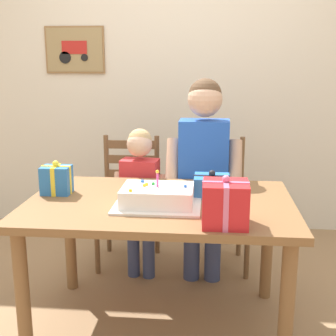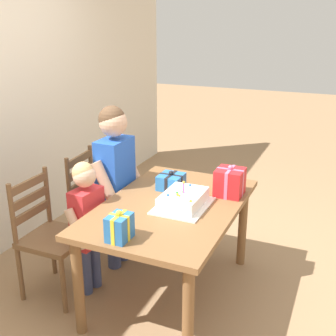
# 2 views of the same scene
# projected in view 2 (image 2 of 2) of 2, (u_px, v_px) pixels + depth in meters

# --- Properties ---
(ground_plane) EXTENTS (20.00, 20.00, 0.00)m
(ground_plane) POSITION_uv_depth(u_px,v_px,m) (171.00, 293.00, 3.25)
(ground_plane) COLOR #997551
(dining_table) EXTENTS (1.41, 0.91, 0.74)m
(dining_table) POSITION_uv_depth(u_px,v_px,m) (171.00, 217.00, 3.04)
(dining_table) COLOR brown
(dining_table) RESTS_ON ground
(birthday_cake) EXTENTS (0.44, 0.34, 0.19)m
(birthday_cake) POSITION_uv_depth(u_px,v_px,m) (183.00, 200.00, 2.96)
(birthday_cake) COLOR white
(birthday_cake) RESTS_ON dining_table
(gift_box_red_large) EXTENTS (0.16, 0.13, 0.19)m
(gift_box_red_large) POSITION_uv_depth(u_px,v_px,m) (119.00, 227.00, 2.51)
(gift_box_red_large) COLOR #286BB7
(gift_box_red_large) RESTS_ON dining_table
(gift_box_beside_cake) EXTENTS (0.20, 0.18, 0.15)m
(gift_box_beside_cake) POSITION_uv_depth(u_px,v_px,m) (171.00, 182.00, 3.27)
(gift_box_beside_cake) COLOR #286BB7
(gift_box_beside_cake) RESTS_ON dining_table
(gift_box_corner_small) EXTENTS (0.21, 0.20, 0.23)m
(gift_box_corner_small) POSITION_uv_depth(u_px,v_px,m) (230.00, 182.00, 3.14)
(gift_box_corner_small) COLOR red
(gift_box_corner_small) RESTS_ON dining_table
(chair_left) EXTENTS (0.42, 0.42, 0.92)m
(chair_left) POSITION_uv_depth(u_px,v_px,m) (50.00, 236.00, 3.13)
(chair_left) COLOR brown
(chair_left) RESTS_ON ground
(chair_right) EXTENTS (0.45, 0.45, 0.92)m
(chair_right) POSITION_uv_depth(u_px,v_px,m) (97.00, 203.00, 3.68)
(chair_right) COLOR brown
(chair_right) RESTS_ON ground
(child_older) EXTENTS (0.49, 0.28, 1.35)m
(child_older) POSITION_uv_depth(u_px,v_px,m) (115.00, 172.00, 3.39)
(child_older) COLOR #38426B
(child_older) RESTS_ON ground
(child_younger) EXTENTS (0.39, 0.23, 1.03)m
(child_younger) POSITION_uv_depth(u_px,v_px,m) (87.00, 215.00, 3.09)
(child_younger) COLOR #38426B
(child_younger) RESTS_ON ground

